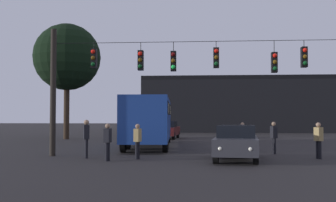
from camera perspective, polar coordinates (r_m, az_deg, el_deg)
ground_plane at (r=28.78m, az=4.60°, el=-6.01°), size 168.00×168.00×0.00m
overhead_signal_span at (r=18.99m, az=4.67°, el=3.18°), size 14.63×0.44×6.17m
city_bus at (r=25.40m, az=-2.65°, el=-2.30°), size 3.08×11.12×3.00m
car_near_right at (r=17.79m, az=9.69°, el=-5.75°), size 2.29×4.48×1.52m
car_far_left at (r=34.37m, az=-0.20°, el=-4.07°), size 2.11×4.44×1.52m
pedestrian_crossing_left at (r=17.97m, az=-4.36°, el=-5.47°), size 0.33×0.41×1.57m
pedestrian_crossing_center at (r=19.27m, az=20.63°, el=-4.99°), size 0.36×0.42×1.63m
pedestrian_crossing_right at (r=17.36m, az=-8.59°, el=-5.50°), size 0.29×0.39×1.60m
pedestrian_near_bus at (r=18.67m, az=-11.54°, el=-4.94°), size 0.35×0.42×1.75m
pedestrian_trailing at (r=21.12m, az=14.82°, el=-4.82°), size 0.33×0.41×1.63m
pedestrian_far_side at (r=21.08m, az=10.55°, el=-4.92°), size 0.32×0.41×1.59m
corner_building at (r=52.50m, az=9.33°, el=-0.58°), size 22.81×10.08×6.78m
tree_left_silhouette at (r=35.34m, az=-14.17°, el=6.04°), size 5.67×5.67×9.80m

